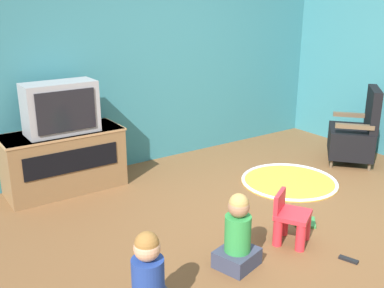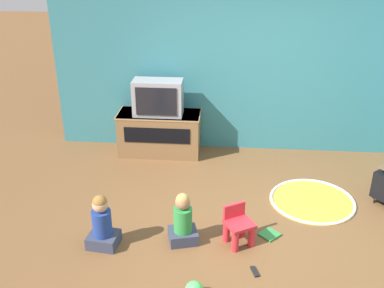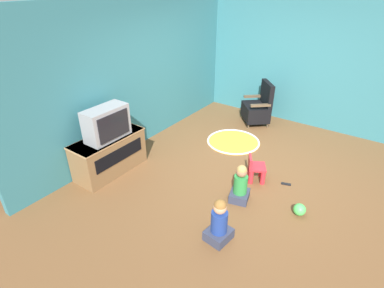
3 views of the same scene
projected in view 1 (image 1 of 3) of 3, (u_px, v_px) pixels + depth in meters
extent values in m
plane|color=brown|center=(279.00, 220.00, 4.18)|extent=(30.00, 30.00, 0.00)
cube|color=teal|center=(142.00, 53.00, 5.33)|extent=(5.55, 0.12, 2.68)
cube|color=brown|center=(64.00, 161.00, 4.75)|extent=(1.21, 0.52, 0.65)
cube|color=#A97C50|center=(61.00, 133.00, 4.66)|extent=(1.24, 0.53, 0.02)
cube|color=black|center=(72.00, 161.00, 4.52)|extent=(0.97, 0.01, 0.23)
cube|color=#939399|center=(60.00, 108.00, 4.54)|extent=(0.72, 0.34, 0.53)
cube|color=black|center=(66.00, 111.00, 4.40)|extent=(0.59, 0.02, 0.41)
cylinder|color=brown|center=(330.00, 150.00, 5.95)|extent=(0.04, 0.04, 0.10)
cylinder|color=brown|center=(331.00, 164.00, 5.45)|extent=(0.04, 0.04, 0.10)
cylinder|color=brown|center=(364.00, 153.00, 5.84)|extent=(0.04, 0.04, 0.10)
cylinder|color=brown|center=(369.00, 167.00, 5.35)|extent=(0.04, 0.04, 0.10)
cube|color=black|center=(350.00, 141.00, 5.58)|extent=(0.82, 0.80, 0.34)
cube|color=black|center=(373.00, 109.00, 5.40)|extent=(0.52, 0.47, 0.51)
cube|color=brown|center=(351.00, 115.00, 5.76)|extent=(0.34, 0.37, 0.05)
cube|color=brown|center=(355.00, 127.00, 5.24)|extent=(0.34, 0.37, 0.05)
cylinder|color=red|center=(301.00, 235.00, 3.64)|extent=(0.08, 0.08, 0.27)
cylinder|color=red|center=(306.00, 224.00, 3.81)|extent=(0.08, 0.08, 0.27)
cylinder|color=red|center=(278.00, 230.00, 3.71)|extent=(0.08, 0.08, 0.27)
cylinder|color=red|center=(284.00, 220.00, 3.89)|extent=(0.08, 0.08, 0.27)
cube|color=red|center=(293.00, 215.00, 3.73)|extent=(0.38, 0.38, 0.04)
cube|color=red|center=(280.00, 201.00, 3.74)|extent=(0.24, 0.16, 0.16)
cylinder|color=gold|center=(289.00, 182.00, 5.03)|extent=(1.07, 1.07, 0.01)
torus|color=silver|center=(289.00, 181.00, 5.03)|extent=(1.07, 1.07, 0.04)
cube|color=#33384C|center=(237.00, 258.00, 3.45)|extent=(0.37, 0.34, 0.13)
cylinder|color=#2D8C3F|center=(238.00, 233.00, 3.38)|extent=(0.20, 0.20, 0.29)
sphere|color=#9E7051|center=(239.00, 207.00, 3.31)|extent=(0.16, 0.16, 0.16)
sphere|color=tan|center=(239.00, 203.00, 3.30)|extent=(0.15, 0.15, 0.15)
cylinder|color=navy|center=(148.00, 280.00, 2.81)|extent=(0.21, 0.21, 0.30)
sphere|color=tan|center=(147.00, 248.00, 2.74)|extent=(0.17, 0.17, 0.17)
sphere|color=olive|center=(147.00, 244.00, 2.73)|extent=(0.15, 0.15, 0.15)
cube|color=#337F3D|center=(305.00, 222.00, 4.12)|extent=(0.27, 0.27, 0.02)
cube|color=black|center=(349.00, 260.00, 3.52)|extent=(0.09, 0.16, 0.02)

